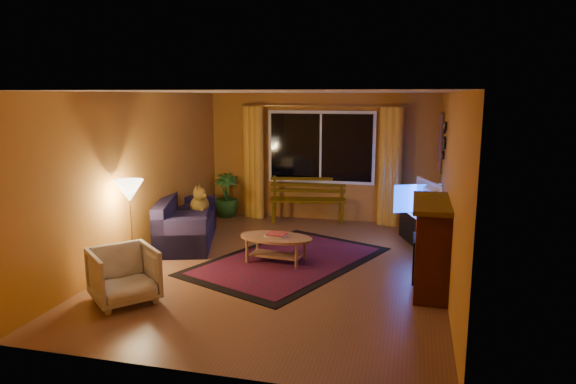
% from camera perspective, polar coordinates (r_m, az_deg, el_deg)
% --- Properties ---
extents(floor, '(4.50, 6.00, 0.02)m').
position_cam_1_polar(floor, '(7.55, -0.56, -8.34)').
color(floor, brown).
rests_on(floor, ground).
extents(ceiling, '(4.50, 6.00, 0.02)m').
position_cam_1_polar(ceiling, '(7.14, -0.59, 11.15)').
color(ceiling, white).
rests_on(ceiling, ground).
extents(wall_back, '(4.50, 0.02, 2.50)m').
position_cam_1_polar(wall_back, '(10.15, 3.70, 3.88)').
color(wall_back, '#BA7529').
rests_on(wall_back, ground).
extents(wall_left, '(0.02, 6.00, 2.50)m').
position_cam_1_polar(wall_left, '(8.10, -16.25, 1.73)').
color(wall_left, '#BA7529').
rests_on(wall_left, ground).
extents(wall_right, '(0.02, 6.00, 2.50)m').
position_cam_1_polar(wall_right, '(7.03, 17.56, 0.33)').
color(wall_right, '#BA7529').
rests_on(wall_right, ground).
extents(window, '(2.00, 0.02, 1.30)m').
position_cam_1_polar(window, '(10.07, 3.65, 4.97)').
color(window, black).
rests_on(window, wall_back).
extents(curtain_rod, '(3.20, 0.03, 0.03)m').
position_cam_1_polar(curtain_rod, '(9.97, 3.66, 9.52)').
color(curtain_rod, '#BF8C3F').
rests_on(curtain_rod, wall_back).
extents(curtain_left, '(0.36, 0.36, 2.24)m').
position_cam_1_polar(curtain_left, '(10.37, -3.81, 3.30)').
color(curtain_left, gold).
rests_on(curtain_left, ground).
extents(curtain_right, '(0.36, 0.36, 2.24)m').
position_cam_1_polar(curtain_right, '(9.89, 11.28, 2.75)').
color(curtain_right, gold).
rests_on(curtain_right, ground).
extents(bench, '(1.53, 0.69, 0.44)m').
position_cam_1_polar(bench, '(10.06, 2.20, -2.11)').
color(bench, '#4B3504').
rests_on(bench, ground).
extents(potted_plant, '(0.63, 0.63, 0.88)m').
position_cam_1_polar(potted_plant, '(10.54, -6.92, -0.37)').
color(potted_plant, '#235B1E').
rests_on(potted_plant, ground).
extents(sofa, '(1.37, 2.08, 0.78)m').
position_cam_1_polar(sofa, '(8.81, -11.18, -3.05)').
color(sofa, '#1B1635').
rests_on(sofa, ground).
extents(dog, '(0.45, 0.51, 0.47)m').
position_cam_1_polar(dog, '(9.13, -9.80, -1.06)').
color(dog, olive).
rests_on(dog, sofa).
extents(armchair, '(0.97, 0.98, 0.74)m').
position_cam_1_polar(armchair, '(6.52, -17.79, -8.52)').
color(armchair, beige).
rests_on(armchair, ground).
extents(floor_lamp, '(0.26, 0.26, 1.29)m').
position_cam_1_polar(floor_lamp, '(7.48, -17.02, -3.76)').
color(floor_lamp, '#BF8C3F').
rests_on(floor_lamp, ground).
extents(rug, '(2.94, 3.52, 0.02)m').
position_cam_1_polar(rug, '(7.77, 0.03, -7.64)').
color(rug, maroon).
rests_on(rug, ground).
extents(coffee_table, '(1.21, 1.21, 0.40)m').
position_cam_1_polar(coffee_table, '(7.66, -1.34, -6.40)').
color(coffee_table, '#A26D46').
rests_on(coffee_table, ground).
extents(tv_console, '(0.76, 1.23, 0.49)m').
position_cam_1_polar(tv_console, '(8.86, 14.66, -4.10)').
color(tv_console, black).
rests_on(tv_console, ground).
extents(television, '(0.51, 0.98, 0.58)m').
position_cam_1_polar(television, '(8.74, 14.82, -0.71)').
color(television, black).
rests_on(television, tv_console).
extents(fireplace, '(0.40, 1.20, 1.10)m').
position_cam_1_polar(fireplace, '(6.79, 15.64, -6.01)').
color(fireplace, maroon).
rests_on(fireplace, ground).
extents(mirror_cluster, '(0.06, 0.60, 0.56)m').
position_cam_1_polar(mirror_cluster, '(8.25, 16.91, 5.70)').
color(mirror_cluster, black).
rests_on(mirror_cluster, wall_right).
extents(painting, '(0.04, 0.76, 0.96)m').
position_cam_1_polar(painting, '(9.40, 16.59, 5.36)').
color(painting, '#DF4F18').
rests_on(painting, wall_right).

